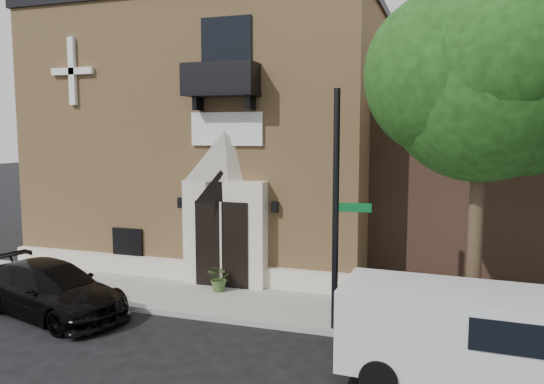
# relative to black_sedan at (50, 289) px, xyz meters

# --- Properties ---
(ground) EXTENTS (120.00, 120.00, 0.00)m
(ground) POSITION_rel_black_sedan_xyz_m (4.44, 0.86, -0.69)
(ground) COLOR black
(ground) RESTS_ON ground
(sidewalk) EXTENTS (42.00, 3.00, 0.15)m
(sidewalk) POSITION_rel_black_sedan_xyz_m (5.44, 2.36, -0.62)
(sidewalk) COLOR gray
(sidewalk) RESTS_ON ground
(church) EXTENTS (12.20, 11.01, 9.30)m
(church) POSITION_rel_black_sedan_xyz_m (1.45, 8.82, 3.94)
(church) COLOR tan
(church) RESTS_ON ground
(street_tree_left) EXTENTS (4.97, 4.38, 7.77)m
(street_tree_left) POSITION_rel_black_sedan_xyz_m (10.46, 1.21, 5.17)
(street_tree_left) COLOR #38281C
(street_tree_left) RESTS_ON sidewalk
(black_sedan) EXTENTS (5.12, 3.12, 1.39)m
(black_sedan) POSITION_rel_black_sedan_xyz_m (0.00, 0.00, 0.00)
(black_sedan) COLOR black
(black_sedan) RESTS_ON ground
(cargo_van) EXTENTS (4.77, 2.16, 1.91)m
(cargo_van) POSITION_rel_black_sedan_xyz_m (10.46, -0.87, 0.37)
(cargo_van) COLOR silver
(cargo_van) RESTS_ON ground
(street_sign) EXTENTS (0.94, 0.90, 5.65)m
(street_sign) POSITION_rel_black_sedan_xyz_m (7.38, 1.09, 2.30)
(street_sign) COLOR black
(street_sign) RESTS_ON sidewalk
(fire_hydrant) EXTENTS (0.45, 0.36, 0.79)m
(fire_hydrant) POSITION_rel_black_sedan_xyz_m (9.64, 1.37, -0.16)
(fire_hydrant) COLOR #BC2F00
(fire_hydrant) RESTS_ON sidewalk
(dumpster) EXTENTS (1.84, 1.24, 1.11)m
(dumpster) POSITION_rel_black_sedan_xyz_m (9.97, 1.57, 0.02)
(dumpster) COLOR #103B18
(dumpster) RESTS_ON sidewalk
(planter) EXTENTS (0.85, 0.79, 0.78)m
(planter) POSITION_rel_black_sedan_xyz_m (3.57, 2.89, -0.15)
(planter) COLOR #425D2C
(planter) RESTS_ON sidewalk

